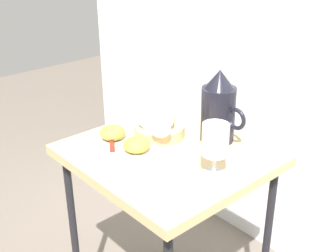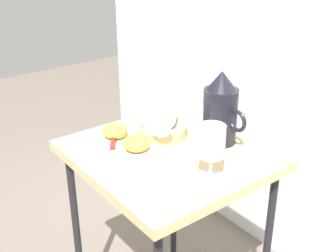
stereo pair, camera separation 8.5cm
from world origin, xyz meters
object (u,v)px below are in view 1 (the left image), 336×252
at_px(table, 168,170).
at_px(apple_half_right, 137,145).
at_px(wine_glass_tipped_near, 152,113).
at_px(wine_glass_tipped_far, 162,114).
at_px(basket_tray, 159,130).
at_px(knife, 112,150).
at_px(wine_glass_upright, 216,142).
at_px(apple_half_left, 113,133).
at_px(pitcher, 218,113).

bearing_deg(table, apple_half_right, -125.58).
bearing_deg(wine_glass_tipped_near, wine_glass_tipped_far, 27.52).
relative_size(basket_tray, apple_half_right, 2.04).
bearing_deg(table, knife, -128.67).
bearing_deg(wine_glass_upright, wine_glass_tipped_far, 168.59).
bearing_deg(wine_glass_tipped_far, apple_half_left, -119.58).
relative_size(wine_glass_upright, apple_half_right, 1.88).
height_order(table, apple_half_left, apple_half_left).
distance_m(basket_tray, apple_half_right, 0.13).
height_order(wine_glass_tipped_far, apple_half_right, wine_glass_tipped_far).
relative_size(wine_glass_tipped_far, knife, 0.85).
bearing_deg(wine_glass_tipped_near, wine_glass_upright, -7.25).
relative_size(wine_glass_upright, knife, 0.81).
height_order(apple_half_left, knife, apple_half_left).
distance_m(pitcher, apple_half_left, 0.33).
height_order(wine_glass_upright, apple_half_left, wine_glass_upright).
bearing_deg(wine_glass_tipped_far, wine_glass_upright, -11.41).
relative_size(table, apple_half_right, 8.57).
bearing_deg(apple_half_left, pitcher, 48.43).
height_order(wine_glass_upright, wine_glass_tipped_far, wine_glass_upright).
bearing_deg(apple_half_right, apple_half_left, -177.52).
distance_m(basket_tray, wine_glass_upright, 0.29).
bearing_deg(table, apple_half_left, -154.35).
bearing_deg(wine_glass_tipped_near, basket_tray, 24.03).
xyz_separation_m(wine_glass_tipped_far, knife, (-0.01, -0.18, -0.06)).
height_order(wine_glass_upright, wine_glass_tipped_near, wine_glass_upright).
distance_m(table, wine_glass_tipped_far, 0.17).
relative_size(pitcher, knife, 1.24).
bearing_deg(table, wine_glass_tipped_far, 147.85).
height_order(apple_half_right, knife, apple_half_right).
distance_m(wine_glass_upright, wine_glass_tipped_far, 0.28).
bearing_deg(pitcher, wine_glass_tipped_far, -142.39).
bearing_deg(knife, wine_glass_upright, 24.41).
bearing_deg(wine_glass_upright, basket_tray, 170.01).
xyz_separation_m(basket_tray, wine_glass_upright, (0.28, -0.05, 0.08)).
distance_m(wine_glass_tipped_near, apple_half_right, 0.14).
bearing_deg(pitcher, apple_half_right, -113.21).
bearing_deg(basket_tray, wine_glass_upright, -9.99).
bearing_deg(wine_glass_tipped_far, basket_tray, -142.69).
bearing_deg(knife, apple_half_right, 47.38).
bearing_deg(knife, wine_glass_tipped_near, 96.14).
height_order(wine_glass_tipped_near, apple_half_left, wine_glass_tipped_near).
height_order(basket_tray, wine_glass_tipped_far, wine_glass_tipped_far).
xyz_separation_m(wine_glass_tipped_near, apple_half_right, (0.07, -0.11, -0.05)).
distance_m(pitcher, wine_glass_tipped_near, 0.21).
xyz_separation_m(table, basket_tray, (-0.10, 0.05, 0.08)).
height_order(basket_tray, wine_glass_tipped_near, wine_glass_tipped_near).
height_order(wine_glass_tipped_far, apple_half_left, wine_glass_tipped_far).
xyz_separation_m(table, apple_half_right, (-0.05, -0.07, 0.09)).
relative_size(wine_glass_upright, wine_glass_tipped_near, 0.96).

